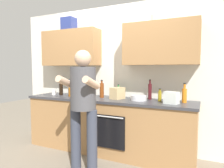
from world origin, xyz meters
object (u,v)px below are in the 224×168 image
Objects in this scene: bottle_soy at (61,89)px; mixing_bowl at (139,98)px; bottle_syrup at (70,92)px; grocery_bag_bread at (117,93)px; potted_herb at (78,87)px; person_standing at (83,101)px; bottle_vinegar at (102,90)px; knife_block at (80,91)px; grocery_bag_produce at (171,98)px; bottle_soda at (118,92)px; bottle_oil at (160,96)px; cup_coffee at (54,92)px; bottle_juice at (184,95)px; bottle_water at (70,88)px; bottle_wine at (150,91)px.

mixing_bowl is (1.51, -0.01, -0.07)m from bottle_soy.
bottle_syrup is 0.95× the size of grocery_bag_bread.
grocery_bag_bread is (0.84, -0.11, -0.07)m from potted_herb.
bottle_soy is at bearing 142.56° from person_standing.
bottle_vinegar reaches higher than potted_herb.
knife_block is 1.62× the size of grocery_bag_produce.
bottle_soda is at bearing 6.98° from potted_herb.
bottle_soda is at bearing 32.98° from knife_block.
bottle_syrup is at bearing -105.10° from potted_herb.
bottle_syrup is 0.68× the size of bottle_vinegar.
grocery_bag_bread is at bearing -7.26° from potted_herb.
bottle_soy is 0.33m from potted_herb.
cup_coffee is at bearing -177.92° from bottle_oil.
knife_block is at bearing -50.06° from potted_herb.
grocery_bag_produce is at bearing 2.21° from knife_block.
person_standing is 5.47× the size of knife_block.
knife_block reaches higher than grocery_bag_produce.
bottle_juice reaches higher than bottle_soda.
person_standing is 5.71× the size of bottle_juice.
bottle_vinegar is at bearing -6.17° from bottle_water.
bottle_vinegar is 0.67m from mixing_bowl.
person_standing reaches higher than grocery_bag_bread.
potted_herb reaches higher than bottle_soda.
bottle_wine reaches higher than bottle_vinegar.
potted_herb is at bearing 16.56° from cup_coffee.
bottle_syrup is 0.75× the size of potted_herb.
bottle_wine is 0.24m from mixing_bowl.
bottle_water is 1.61× the size of grocery_bag_produce.
potted_herb is 1.28× the size of grocery_bag_bread.
bottle_oil is at bearing -2.43° from potted_herb.
bottle_wine reaches higher than grocery_bag_produce.
grocery_bag_produce is at bearing -6.45° from grocery_bag_bread.
bottle_soy is at bearing -178.55° from bottle_juice.
bottle_juice is 1.55× the size of grocery_bag_produce.
person_standing is at bearing -148.98° from grocery_bag_produce.
knife_block is (0.68, -0.13, 0.07)m from cup_coffee.
bottle_syrup is 1.56m from bottle_oil.
bottle_wine is at bearing 10.41° from bottle_syrup.
bottle_syrup is at bearing 136.71° from person_standing.
potted_herb is at bearing -173.02° from bottle_soda.
bottle_oil is (0.98, 0.01, -0.04)m from bottle_vinegar.
mixing_bowl is (-0.13, -0.18, -0.09)m from bottle_wine.
mixing_bowl is at bearing 169.16° from grocery_bag_produce.
bottle_syrup is 1.75m from grocery_bag_produce.
potted_herb is (0.05, 0.18, 0.08)m from bottle_syrup.
bottle_syrup is 0.24m from bottle_water.
grocery_bag_produce is (1.90, -0.21, -0.04)m from bottle_water.
bottle_vinegar is at bearing 10.03° from bottle_syrup.
knife_block is (0.27, -0.08, 0.04)m from bottle_syrup.
mixing_bowl is at bearing -0.12° from grocery_bag_bread.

